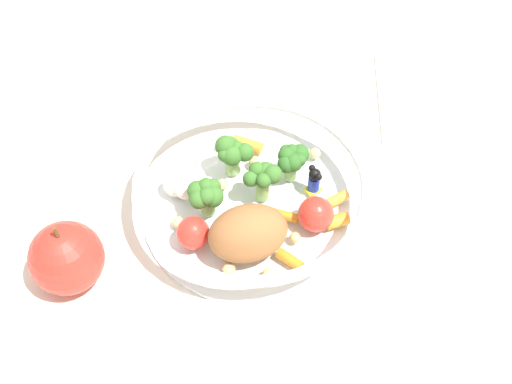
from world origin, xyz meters
TOP-DOWN VIEW (x-y plane):
  - ground_plane at (0.00, 0.00)m, footprint 2.40×2.40m
  - food_container at (0.00, -0.00)m, footprint 0.22×0.22m
  - loose_apple at (0.05, -0.17)m, footprint 0.07×0.07m
  - folded_napkin at (-0.11, 0.24)m, footprint 0.17×0.18m

SIDE VIEW (x-z plane):
  - ground_plane at x=0.00m, z-range 0.00..0.00m
  - folded_napkin at x=-0.11m, z-range 0.00..0.01m
  - food_container at x=0.00m, z-range 0.00..0.06m
  - loose_apple at x=0.05m, z-range -0.01..0.07m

